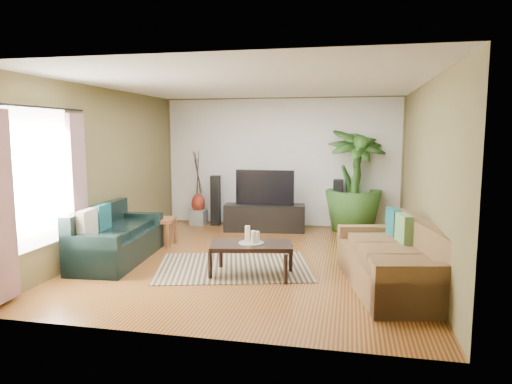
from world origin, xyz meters
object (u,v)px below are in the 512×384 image
(coffee_table, at_px, (251,259))
(vase, at_px, (198,203))
(speaker_right, at_px, (338,205))
(side_table, at_px, (161,232))
(sofa_left, at_px, (118,234))
(tv_stand, at_px, (265,218))
(potted_plant, at_px, (354,180))
(speaker_left, at_px, (216,201))
(pedestal, at_px, (198,217))
(sofa_right, at_px, (391,255))
(television, at_px, (265,187))

(coffee_table, relative_size, vase, 2.74)
(speaker_right, relative_size, side_table, 2.15)
(sofa_left, distance_m, coffee_table, 2.22)
(sofa_left, distance_m, vase, 2.94)
(tv_stand, relative_size, vase, 3.95)
(speaker_right, bearing_deg, tv_stand, -162.97)
(tv_stand, height_order, potted_plant, potted_plant)
(sofa_left, bearing_deg, potted_plant, -55.59)
(speaker_right, bearing_deg, speaker_left, -176.91)
(speaker_left, bearing_deg, pedestal, 173.56)
(sofa_left, xyz_separation_m, speaker_left, (0.70, 2.93, 0.11))
(coffee_table, xyz_separation_m, speaker_left, (-1.49, 3.24, 0.30))
(pedestal, bearing_deg, potted_plant, -0.11)
(sofa_left, bearing_deg, pedestal, -10.71)
(sofa_right, relative_size, television, 1.83)
(sofa_right, distance_m, vase, 5.02)
(speaker_right, distance_m, side_table, 3.56)
(television, bearing_deg, sofa_right, -53.76)
(potted_plant, height_order, vase, potted_plant)
(sofa_left, xyz_separation_m, pedestal, (0.31, 2.93, -0.27))
(vase, bearing_deg, television, -12.48)
(speaker_left, height_order, vase, speaker_left)
(coffee_table, xyz_separation_m, television, (-0.35, 2.90, 0.66))
(coffee_table, distance_m, vase, 3.75)
(sofa_left, distance_m, speaker_right, 4.39)
(potted_plant, relative_size, side_table, 4.29)
(coffee_table, distance_m, pedestal, 3.75)
(sofa_left, distance_m, potted_plant, 4.67)
(sofa_left, relative_size, pedestal, 6.02)
(television, relative_size, potted_plant, 0.57)
(sofa_left, xyz_separation_m, speaker_right, (3.28, 2.93, 0.09))
(television, xyz_separation_m, pedestal, (-1.53, 0.34, -0.73))
(coffee_table, bearing_deg, potted_plant, 55.73)
(coffee_table, distance_m, television, 3.00)
(coffee_table, distance_m, speaker_right, 3.43)
(coffee_table, bearing_deg, television, 86.09)
(television, distance_m, vase, 1.62)
(vase, bearing_deg, potted_plant, -0.11)
(sofa_right, bearing_deg, speaker_left, -147.01)
(tv_stand, bearing_deg, sofa_left, -132.16)
(television, bearing_deg, coffee_table, -83.08)
(tv_stand, bearing_deg, potted_plant, 4.70)
(television, bearing_deg, tv_stand, -90.00)
(sofa_right, bearing_deg, sofa_left, -107.93)
(potted_plant, bearing_deg, vase, 179.89)
(sofa_left, relative_size, side_table, 3.99)
(sofa_left, distance_m, tv_stand, 3.16)
(coffee_table, xyz_separation_m, potted_plant, (1.40, 3.24, 0.80))
(sofa_left, relative_size, vase, 4.70)
(television, relative_size, speaker_right, 1.14)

